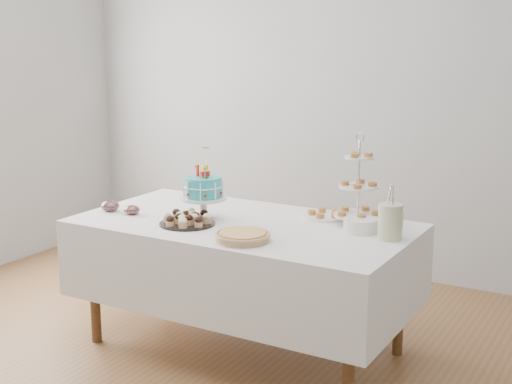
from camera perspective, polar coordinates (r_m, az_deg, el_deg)
The scene contains 12 objects.
floor at distance 4.11m, azimuth -3.19°, elevation -13.81°, with size 5.00×5.00×0.00m, color brown.
walls at distance 3.72m, azimuth -3.44°, elevation 5.19°, with size 5.04×4.04×2.70m.
table at distance 4.14m, azimuth -1.00°, elevation -5.48°, with size 1.92×1.02×0.77m.
birthday_cake at distance 4.16m, azimuth -4.23°, elevation -0.57°, with size 0.27×0.27×0.42m.
cupcake_tray at distance 4.04m, azimuth -5.53°, elevation -2.12°, with size 0.32×0.32×0.07m.
pie at distance 3.71m, azimuth -1.09°, elevation -3.54°, with size 0.29×0.29×0.05m.
tiered_stand at distance 4.01m, azimuth 8.20°, elevation 0.40°, with size 0.27×0.27×0.53m.
plate_stack at distance 3.92m, azimuth 8.39°, elevation -2.63°, with size 0.19×0.19×0.07m.
pastry_plate at distance 4.21m, azimuth 5.53°, elevation -1.79°, with size 0.26×0.26×0.04m.
jam_bowl_a at distance 4.32m, azimuth -9.91°, elevation -1.43°, with size 0.10×0.10×0.06m.
jam_bowl_b at distance 4.42m, azimuth -11.58°, elevation -1.12°, with size 0.11×0.11×0.07m.
utensil_pitcher at distance 3.79m, azimuth 10.69°, elevation -2.23°, with size 0.14×0.13×0.29m.
Camera 1 is at (2.03, -3.08, 1.81)m, focal length 50.00 mm.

